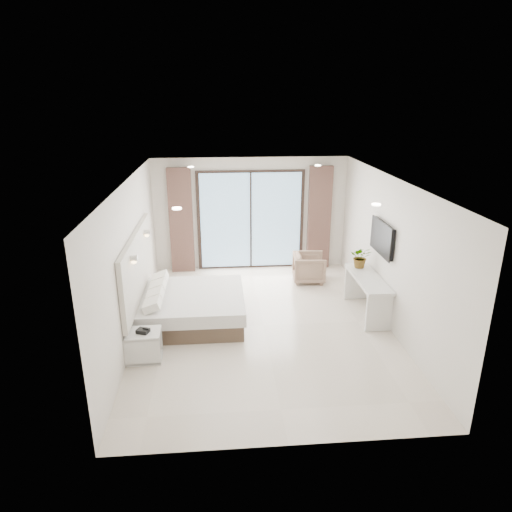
# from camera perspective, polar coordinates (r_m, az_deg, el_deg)

# --- Properties ---
(ground) EXTENTS (6.20, 6.20, 0.00)m
(ground) POSITION_cam_1_polar(r_m,az_deg,el_deg) (8.57, 0.91, -8.66)
(ground) COLOR beige
(ground) RESTS_ON ground
(room_shell) EXTENTS (4.62, 6.22, 2.72)m
(room_shell) POSITION_cam_1_polar(r_m,az_deg,el_deg) (8.69, -0.86, 3.00)
(room_shell) COLOR silver
(room_shell) RESTS_ON ground
(bed) EXTENTS (1.94, 1.85, 0.68)m
(bed) POSITION_cam_1_polar(r_m,az_deg,el_deg) (8.70, -8.16, -6.33)
(bed) COLOR brown
(bed) RESTS_ON ground
(nightstand) EXTENTS (0.56, 0.46, 0.49)m
(nightstand) POSITION_cam_1_polar(r_m,az_deg,el_deg) (7.66, -13.80, -10.83)
(nightstand) COLOR silver
(nightstand) RESTS_ON ground
(phone) EXTENTS (0.23, 0.20, 0.06)m
(phone) POSITION_cam_1_polar(r_m,az_deg,el_deg) (7.51, -13.94, -9.08)
(phone) COLOR black
(phone) RESTS_ON nightstand
(console_desk) EXTENTS (0.49, 1.56, 0.77)m
(console_desk) POSITION_cam_1_polar(r_m,az_deg,el_deg) (9.03, 13.75, -3.83)
(console_desk) COLOR silver
(console_desk) RESTS_ON ground
(plant) EXTENTS (0.50, 0.53, 0.35)m
(plant) POSITION_cam_1_polar(r_m,az_deg,el_deg) (9.36, 12.94, -0.41)
(plant) COLOR #33662D
(plant) RESTS_ON console_desk
(armchair) EXTENTS (0.70, 0.74, 0.71)m
(armchair) POSITION_cam_1_polar(r_m,az_deg,el_deg) (10.47, 6.65, -1.30)
(armchair) COLOR #9A7465
(armchair) RESTS_ON ground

